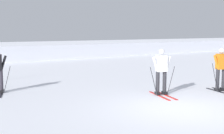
# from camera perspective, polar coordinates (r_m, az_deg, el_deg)

# --- Properties ---
(ground_plane) EXTENTS (120.00, 120.00, 0.00)m
(ground_plane) POSITION_cam_1_polar(r_m,az_deg,el_deg) (9.40, 12.87, -7.80)
(ground_plane) COLOR white
(skier_orange) EXTENTS (0.97, 1.64, 1.71)m
(skier_orange) POSITION_cam_1_polar(r_m,az_deg,el_deg) (12.50, 19.91, -0.17)
(skier_orange) COLOR black
(skier_orange) RESTS_ON ground
(skier_white) EXTENTS (0.97, 1.64, 1.71)m
(skier_white) POSITION_cam_1_polar(r_m,az_deg,el_deg) (11.17, 9.31, -0.64)
(skier_white) COLOR red
(skier_white) RESTS_ON ground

